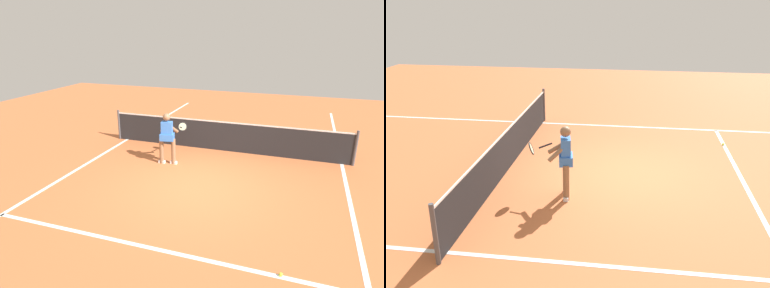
% 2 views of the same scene
% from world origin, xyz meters
% --- Properties ---
extents(ground_plane, '(27.21, 27.21, 0.00)m').
position_xyz_m(ground_plane, '(0.00, 0.00, 0.00)').
color(ground_plane, '#C66638').
extents(service_line_marking, '(7.26, 0.10, 0.01)m').
position_xyz_m(service_line_marking, '(0.00, -2.73, 0.00)').
color(service_line_marking, white).
rests_on(service_line_marking, ground).
extents(sideline_left_marking, '(0.10, 18.93, 0.01)m').
position_xyz_m(sideline_left_marking, '(-3.63, 0.00, 0.00)').
color(sideline_left_marking, white).
rests_on(sideline_left_marking, ground).
extents(sideline_right_marking, '(0.10, 18.93, 0.01)m').
position_xyz_m(sideline_right_marking, '(3.63, 0.00, 0.00)').
color(sideline_right_marking, white).
rests_on(sideline_right_marking, ground).
extents(court_net, '(7.94, 0.08, 1.08)m').
position_xyz_m(court_net, '(0.00, 2.79, 0.51)').
color(court_net, '#4C4C51').
rests_on(court_net, ground).
extents(tennis_player, '(0.70, 1.03, 1.55)m').
position_xyz_m(tennis_player, '(-1.33, 1.19, 0.85)').
color(tennis_player, '#8C6647').
rests_on(tennis_player, ground).
extents(tennis_ball_near, '(0.07, 0.07, 0.07)m').
position_xyz_m(tennis_ball_near, '(2.31, -2.70, 0.03)').
color(tennis_ball_near, '#D1E533').
rests_on(tennis_ball_near, ground).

